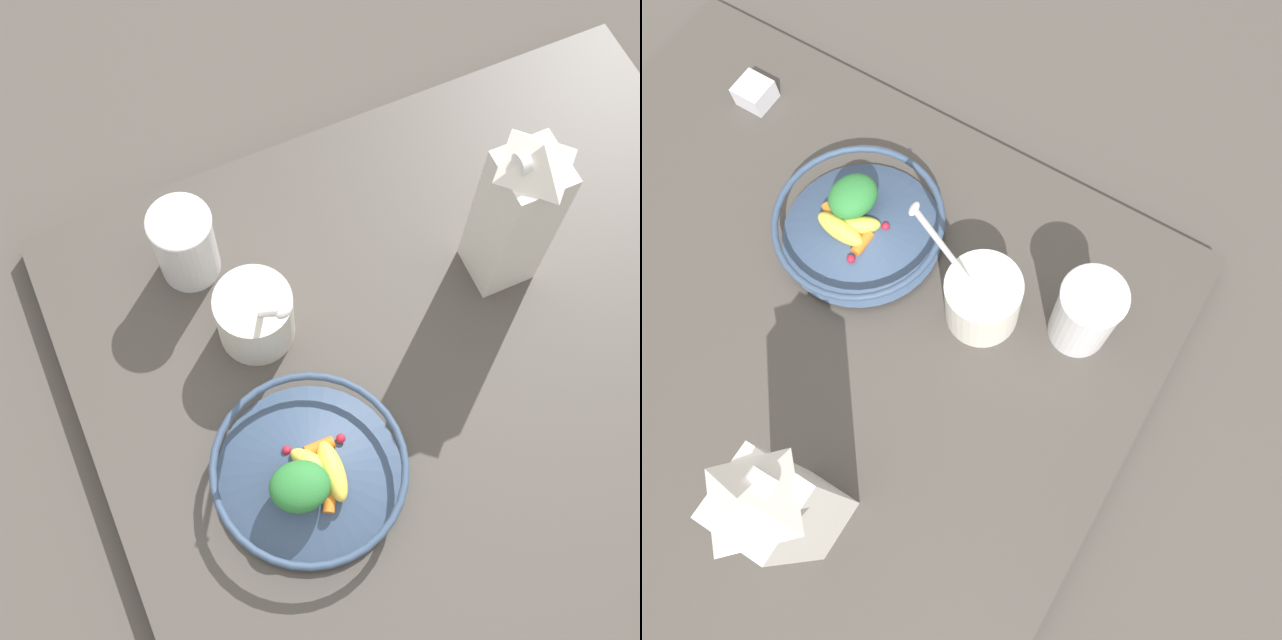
{
  "view_description": "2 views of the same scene",
  "coord_description": "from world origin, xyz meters",
  "views": [
    {
      "loc": [
        0.23,
        -0.33,
        1.18
      ],
      "look_at": [
        -0.16,
        -0.15,
        0.13
      ],
      "focal_mm": 50.0,
      "sensor_mm": 36.0,
      "label": 1
    },
    {
      "loc": [
        -0.36,
        0.06,
        0.88
      ],
      "look_at": [
        -0.21,
        -0.18,
        0.09
      ],
      "focal_mm": 35.0,
      "sensor_mm": 36.0,
      "label": 2
    }
  ],
  "objects": [
    {
      "name": "countertop",
      "position": [
        0.0,
        0.0,
        0.02
      ],
      "size": [
        0.98,
        0.98,
        0.04
      ],
      "color": "#47423D",
      "rests_on": "ground_plane"
    },
    {
      "name": "drinking_cup",
      "position": [
        -0.35,
        -0.27,
        0.11
      ],
      "size": [
        0.09,
        0.09,
        0.13
      ],
      "color": "white",
      "rests_on": "countertop"
    },
    {
      "name": "milk_carton",
      "position": [
        -0.18,
        0.12,
        0.19
      ],
      "size": [
        0.08,
        0.08,
        0.3
      ],
      "color": "silver",
      "rests_on": "countertop"
    },
    {
      "name": "yogurt_tub",
      "position": [
        -0.22,
        -0.22,
        0.1
      ],
      "size": [
        0.15,
        0.1,
        0.24
      ],
      "color": "silver",
      "rests_on": "countertop"
    },
    {
      "name": "fruit_bowl",
      "position": [
        -0.0,
        -0.24,
        0.07
      ],
      "size": [
        0.25,
        0.25,
        0.09
      ],
      "color": "#384C6B",
      "rests_on": "countertop"
    },
    {
      "name": "ground_plane",
      "position": [
        0.0,
        0.0,
        0.0
      ],
      "size": [
        6.0,
        6.0,
        0.0
      ],
      "primitive_type": "plane",
      "color": "#4C4742"
    }
  ]
}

